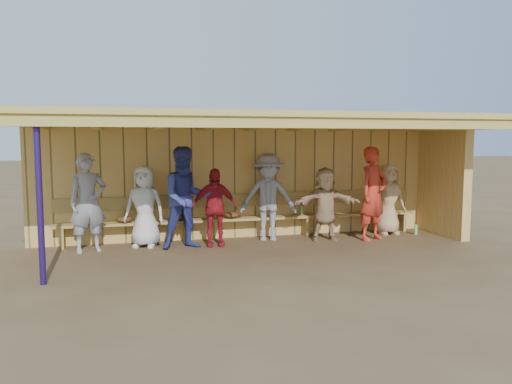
{
  "coord_description": "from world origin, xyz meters",
  "views": [
    {
      "loc": [
        -2.45,
        -8.87,
        2.05
      ],
      "look_at": [
        0.0,
        0.35,
        1.05
      ],
      "focal_mm": 35.0,
      "sensor_mm": 36.0,
      "label": 1
    }
  ],
  "objects_px": {
    "player_c": "(186,198)",
    "bench": "(247,213)",
    "player_h": "(388,199)",
    "player_d": "(214,207)",
    "player_e": "(268,197)",
    "player_f": "(325,204)",
    "player_a": "(88,203)",
    "player_b": "(144,207)",
    "player_g": "(373,194)"
  },
  "relations": [
    {
      "from": "player_f",
      "to": "bench",
      "type": "xyz_separation_m",
      "value": [
        -1.48,
        0.66,
        -0.22
      ]
    },
    {
      "from": "player_h",
      "to": "bench",
      "type": "distance_m",
      "value": 3.12
    },
    {
      "from": "player_b",
      "to": "player_a",
      "type": "bearing_deg",
      "value": -149.56
    },
    {
      "from": "player_d",
      "to": "player_h",
      "type": "height_order",
      "value": "player_h"
    },
    {
      "from": "player_c",
      "to": "player_g",
      "type": "relative_size",
      "value": 1.01
    },
    {
      "from": "player_e",
      "to": "player_f",
      "type": "height_order",
      "value": "player_e"
    },
    {
      "from": "player_b",
      "to": "bench",
      "type": "height_order",
      "value": "player_b"
    },
    {
      "from": "player_d",
      "to": "bench",
      "type": "bearing_deg",
      "value": 39.53
    },
    {
      "from": "player_e",
      "to": "player_g",
      "type": "height_order",
      "value": "player_g"
    },
    {
      "from": "player_h",
      "to": "player_g",
      "type": "bearing_deg",
      "value": -142.65
    },
    {
      "from": "player_b",
      "to": "player_f",
      "type": "bearing_deg",
      "value": 14.14
    },
    {
      "from": "player_a",
      "to": "player_f",
      "type": "bearing_deg",
      "value": -17.39
    },
    {
      "from": "player_b",
      "to": "player_c",
      "type": "bearing_deg",
      "value": -3.81
    },
    {
      "from": "player_b",
      "to": "player_c",
      "type": "xyz_separation_m",
      "value": [
        0.76,
        -0.33,
        0.18
      ]
    },
    {
      "from": "player_a",
      "to": "player_h",
      "type": "bearing_deg",
      "value": -13.81
    },
    {
      "from": "player_d",
      "to": "player_h",
      "type": "bearing_deg",
      "value": 7.16
    },
    {
      "from": "player_b",
      "to": "player_d",
      "type": "distance_m",
      "value": 1.33
    },
    {
      "from": "player_a",
      "to": "player_e",
      "type": "relative_size",
      "value": 1.02
    },
    {
      "from": "bench",
      "to": "player_b",
      "type": "bearing_deg",
      "value": -171.68
    },
    {
      "from": "player_a",
      "to": "bench",
      "type": "bearing_deg",
      "value": -6.24
    },
    {
      "from": "player_f",
      "to": "player_c",
      "type": "bearing_deg",
      "value": -177.57
    },
    {
      "from": "player_a",
      "to": "player_b",
      "type": "bearing_deg",
      "value": -4.69
    },
    {
      "from": "player_c",
      "to": "player_e",
      "type": "xyz_separation_m",
      "value": [
        1.71,
        0.33,
        -0.08
      ]
    },
    {
      "from": "player_a",
      "to": "player_d",
      "type": "relative_size",
      "value": 1.21
    },
    {
      "from": "player_h",
      "to": "player_e",
      "type": "bearing_deg",
      "value": 178.56
    },
    {
      "from": "player_f",
      "to": "player_h",
      "type": "height_order",
      "value": "player_h"
    },
    {
      "from": "player_b",
      "to": "bench",
      "type": "distance_m",
      "value": 2.13
    },
    {
      "from": "player_a",
      "to": "player_d",
      "type": "height_order",
      "value": "player_a"
    },
    {
      "from": "player_g",
      "to": "player_h",
      "type": "xyz_separation_m",
      "value": [
        0.64,
        0.51,
        -0.19
      ]
    },
    {
      "from": "player_e",
      "to": "bench",
      "type": "bearing_deg",
      "value": 155.72
    },
    {
      "from": "player_g",
      "to": "player_e",
      "type": "bearing_deg",
      "value": 141.26
    },
    {
      "from": "player_a",
      "to": "bench",
      "type": "distance_m",
      "value": 3.16
    },
    {
      "from": "player_g",
      "to": "player_h",
      "type": "distance_m",
      "value": 0.84
    },
    {
      "from": "player_c",
      "to": "player_f",
      "type": "relative_size",
      "value": 1.28
    },
    {
      "from": "player_f",
      "to": "bench",
      "type": "bearing_deg",
      "value": 158.91
    },
    {
      "from": "bench",
      "to": "player_d",
      "type": "bearing_deg",
      "value": -144.22
    },
    {
      "from": "player_c",
      "to": "player_e",
      "type": "bearing_deg",
      "value": 3.51
    },
    {
      "from": "bench",
      "to": "player_h",
      "type": "bearing_deg",
      "value": -6.12
    },
    {
      "from": "player_a",
      "to": "player_d",
      "type": "distance_m",
      "value": 2.32
    },
    {
      "from": "player_e",
      "to": "player_c",
      "type": "bearing_deg",
      "value": -154.48
    },
    {
      "from": "player_d",
      "to": "player_e",
      "type": "relative_size",
      "value": 0.85
    },
    {
      "from": "player_b",
      "to": "player_h",
      "type": "xyz_separation_m",
      "value": [
        5.18,
        -0.03,
        -0.01
      ]
    },
    {
      "from": "bench",
      "to": "player_e",
      "type": "bearing_deg",
      "value": -38.84
    },
    {
      "from": "player_c",
      "to": "bench",
      "type": "xyz_separation_m",
      "value": [
        1.33,
        0.64,
        -0.44
      ]
    },
    {
      "from": "player_c",
      "to": "player_d",
      "type": "relative_size",
      "value": 1.28
    },
    {
      "from": "player_d",
      "to": "player_e",
      "type": "xyz_separation_m",
      "value": [
        1.16,
        0.26,
        0.14
      ]
    },
    {
      "from": "player_e",
      "to": "player_g",
      "type": "distance_m",
      "value": 2.14
    },
    {
      "from": "player_b",
      "to": "player_c",
      "type": "relative_size",
      "value": 0.81
    },
    {
      "from": "player_a",
      "to": "player_b",
      "type": "distance_m",
      "value": 1.03
    },
    {
      "from": "player_b",
      "to": "bench",
      "type": "xyz_separation_m",
      "value": [
        2.09,
        0.31,
        -0.25
      ]
    }
  ]
}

